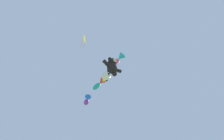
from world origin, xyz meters
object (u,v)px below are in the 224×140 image
at_px(fish_kite_magenta, 118,60).
at_px(diamond_kite, 84,40).
at_px(soccer_ball_kite, 106,76).
at_px(fish_kite_teal, 99,84).
at_px(teddy_bear_kite, 112,66).
at_px(fish_kite_goldfin, 106,77).
at_px(fish_kite_violet, 87,100).

height_order(fish_kite_magenta, diamond_kite, diamond_kite).
bearing_deg(soccer_ball_kite, fish_kite_teal, 64.10).
distance_m(teddy_bear_kite, fish_kite_goldfin, 4.67).
distance_m(teddy_bear_kite, fish_kite_magenta, 3.34).
height_order(teddy_bear_kite, fish_kite_goldfin, fish_kite_goldfin).
xyz_separation_m(teddy_bear_kite, fish_kite_teal, (1.97, 5.38, 3.02)).
relative_size(teddy_bear_kite, diamond_kite, 0.94).
relative_size(fish_kite_violet, diamond_kite, 0.80).
relative_size(soccer_ball_kite, fish_kite_goldfin, 0.56).
xyz_separation_m(soccer_ball_kite, fish_kite_teal, (2.55, 5.24, 4.78)).
height_order(fish_kite_goldfin, diamond_kite, diamond_kite).
xyz_separation_m(fish_kite_goldfin, fish_kite_teal, (0.23, 1.92, 0.41)).
bearing_deg(fish_kite_magenta, fish_kite_goldfin, 82.33).
xyz_separation_m(teddy_bear_kite, fish_kite_magenta, (1.36, 0.63, 2.99)).
relative_size(fish_kite_teal, diamond_kite, 0.93).
distance_m(teddy_bear_kite, fish_kite_teal, 6.48).
height_order(teddy_bear_kite, fish_kite_teal, fish_kite_teal).
distance_m(fish_kite_teal, fish_kite_violet, 3.29).
bearing_deg(fish_kite_violet, teddy_bear_kite, -104.26).
height_order(soccer_ball_kite, diamond_kite, diamond_kite).
bearing_deg(teddy_bear_kite, soccer_ball_kite, 166.78).
relative_size(fish_kite_magenta, diamond_kite, 0.84).
bearing_deg(fish_kite_goldfin, teddy_bear_kite, -116.72).
relative_size(soccer_ball_kite, fish_kite_magenta, 0.41).
height_order(fish_kite_magenta, fish_kite_teal, fish_kite_teal).
relative_size(fish_kite_goldfin, fish_kite_violet, 0.76).
xyz_separation_m(soccer_ball_kite, fish_kite_magenta, (1.93, 0.50, 4.75)).
bearing_deg(fish_kite_goldfin, diamond_kite, -152.59).
xyz_separation_m(fish_kite_goldfin, fish_kite_violet, (0.44, 5.14, -0.22)).
xyz_separation_m(fish_kite_magenta, fish_kite_teal, (0.61, 4.75, 0.03)).
bearing_deg(fish_kite_teal, fish_kite_magenta, -97.37).
height_order(teddy_bear_kite, soccer_ball_kite, teddy_bear_kite).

